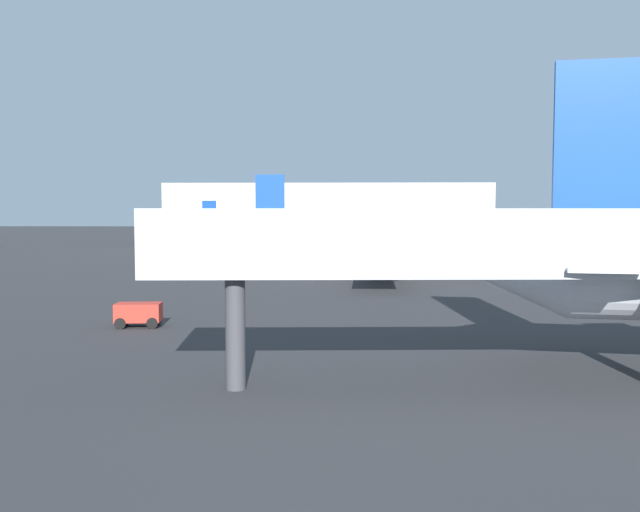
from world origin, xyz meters
TOP-DOWN VIEW (x-y plane):
  - airplane_distant at (6.45, 53.45)m, footprint 32.24×27.56m
  - airplane_far_right at (-10.52, 92.14)m, footprint 24.69×21.21m
  - jet_bridge at (7.55, 14.11)m, footprint 23.82×3.30m
  - baggage_cart at (-9.30, 26.11)m, footprint 2.50×1.56m
  - light_mast_right at (47.02, 93.35)m, footprint 2.40×0.50m
  - terminal_building at (-0.42, 123.05)m, footprint 61.66×20.02m

SIDE VIEW (x-z plane):
  - baggage_cart at x=-9.30m, z-range 0.11..1.41m
  - airplane_far_right at x=-10.52m, z-range -1.16..7.00m
  - airplane_distant at x=6.45m, z-range -1.86..7.97m
  - jet_bridge at x=7.55m, z-range 1.74..8.26m
  - terminal_building at x=-0.42m, z-range 0.00..11.78m
  - light_mast_right at x=47.02m, z-range 1.30..24.92m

